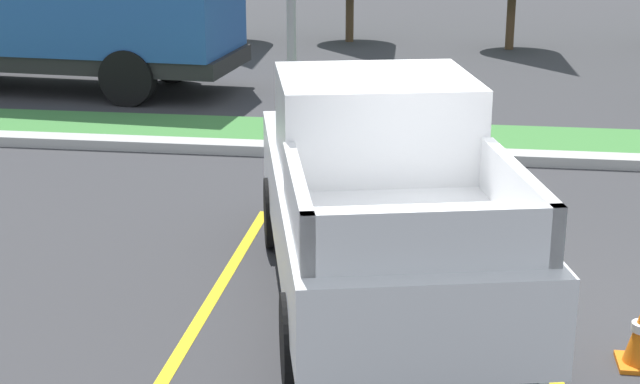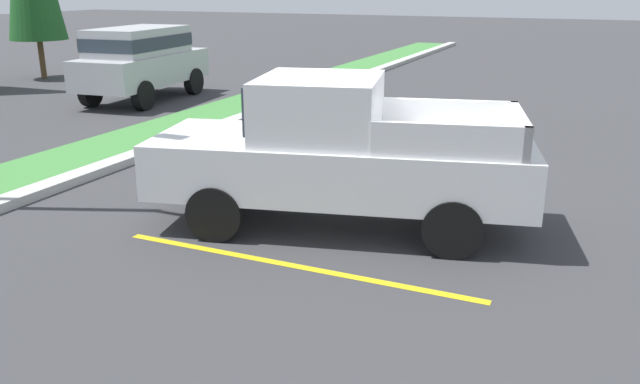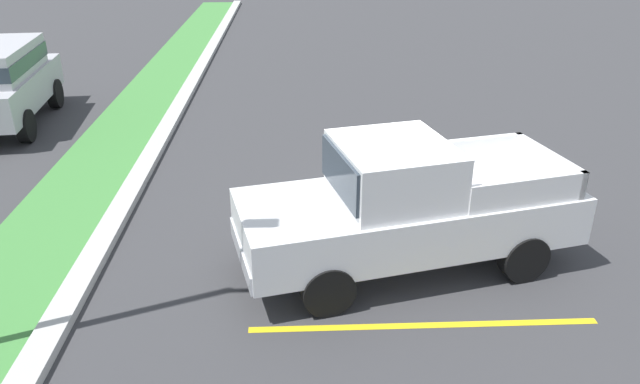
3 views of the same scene
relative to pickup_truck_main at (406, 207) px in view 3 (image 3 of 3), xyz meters
name	(u,v)px [view 3 (image 3 of 3)]	position (x,y,z in m)	size (l,w,h in m)	color
ground_plane	(396,238)	(0.87, -0.04, -1.04)	(120.00, 120.00, 0.00)	#38383A
parking_line_near	(424,325)	(-1.54, -0.05, -1.04)	(0.12, 4.80, 0.01)	yellow
parking_line_far	(391,219)	(1.56, -0.05, -1.04)	(0.12, 4.80, 0.01)	yellow
curb_strip	(103,240)	(0.87, 4.96, -0.97)	(56.00, 0.40, 0.15)	#B2B2AD
grass_median	(38,244)	(0.87, 6.06, -1.01)	(56.00, 1.80, 0.06)	#42843D
pickup_truck_main	(406,207)	(0.00, 0.00, 0.00)	(3.07, 5.52, 2.10)	black
traffic_cone	(438,188)	(2.26, -1.06, -0.75)	(0.36, 0.36, 0.60)	orange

